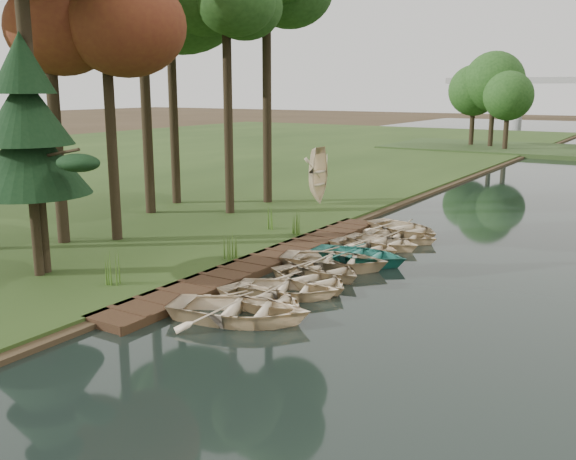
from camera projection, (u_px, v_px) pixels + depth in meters
The scene contains 21 objects.
ground at pixel (305, 271), 22.95m from camera, with size 300.00×300.00×0.00m, color #3D2F1D.
boardwalk at pixel (268, 261), 23.75m from camera, with size 1.60×16.00×0.30m, color #372315.
rowboat_0 at pixel (240, 307), 17.79m from camera, with size 2.87×4.02×0.83m, color beige.
rowboat_1 at pixel (262, 296), 18.91m from camera, with size 2.33×3.27×0.68m, color beige.
rowboat_2 at pixel (288, 286), 19.93m from camera, with size 2.29×3.21×0.66m, color beige.
rowboat_3 at pixel (310, 276), 20.94m from camera, with size 2.35×3.29×0.68m, color beige.
rowboat_4 at pixel (322, 265), 22.15m from camera, with size 2.43×3.41×0.71m, color beige.
rowboat_5 at pixel (334, 258), 22.97m from camera, with size 2.77×3.88×0.80m, color beige.
rowboat_6 at pixel (359, 253), 23.74m from camera, with size 2.60×3.64×0.75m, color teal.
rowboat_7 at pixel (365, 244), 25.36m from camera, with size 2.16×3.02×0.63m, color beige.
rowboat_8 at pixel (382, 240), 26.03m from camera, with size 2.28×3.19×0.66m, color beige.
rowboat_9 at pixel (401, 234), 27.01m from camera, with size 2.20×3.08×0.64m, color beige.
rowboat_10 at pixel (404, 227), 28.22m from camera, with size 2.69×3.77×0.78m, color beige.
stored_rowboat at pixel (319, 198), 34.45m from camera, with size 2.19×3.07×0.64m, color beige.
tree_2 at pixel (104, 16), 24.61m from camera, with size 4.36×4.36×10.77m.
tree_4 at pixel (226, 9), 30.02m from camera, with size 4.69×4.69×11.82m.
pine_tree at pixel (27, 131), 20.38m from camera, with size 3.80×3.80×7.83m.
reeds_0 at pixel (114, 267), 20.31m from camera, with size 0.60×0.60×1.11m, color #3F661E.
reeds_1 at pixel (230, 245), 23.30m from camera, with size 0.60×0.60×1.02m, color #3F661E.
reeds_2 at pixel (271, 218), 28.39m from camera, with size 0.60×0.60×0.94m, color #3F661E.
reeds_3 at pixel (297, 223), 27.20m from camera, with size 0.60×0.60×1.02m, color #3F661E.
Camera 1 is at (11.23, -19.04, 6.39)m, focal length 40.00 mm.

